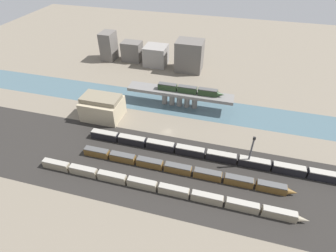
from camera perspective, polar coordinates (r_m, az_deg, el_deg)
ground_plane at (r=127.23m, az=-0.01°, el=-1.28°), size 400.00×400.00×0.00m
railbed_yard at (r=110.55m, az=-3.30°, el=-8.96°), size 280.00×42.00×0.01m
river_water at (r=146.04m, az=2.47°, el=4.55°), size 320.00×21.01×0.01m
bridge at (r=142.32m, az=2.55°, el=6.86°), size 57.20×8.39×8.96m
train_on_bridge at (r=139.50m, az=4.77°, el=7.87°), size 35.34×3.05×3.54m
train_yard_near at (r=101.19m, az=-1.53°, el=-13.32°), size 102.95×2.65×3.64m
train_yard_mid at (r=107.39m, az=2.96°, el=-9.40°), size 87.41×3.02×3.56m
train_yard_far at (r=114.18m, az=8.94°, el=-6.17°), size 111.79×3.18×3.95m
warehouse_building at (r=138.13m, az=-14.08°, el=4.01°), size 19.42×14.97×12.20m
signal_tower at (r=110.30m, az=17.57°, el=-5.39°), size 1.00×0.73×15.81m
city_block_far_left at (r=201.01m, az=-12.78°, el=16.65°), size 8.98×12.29×19.57m
city_block_left at (r=196.84m, az=-7.82°, el=15.82°), size 13.63×9.94×13.63m
city_block_center at (r=188.71m, az=-2.65°, el=15.07°), size 15.23×14.08×13.40m
city_block_right at (r=180.08m, az=4.68°, el=14.98°), size 17.47×14.06×20.19m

